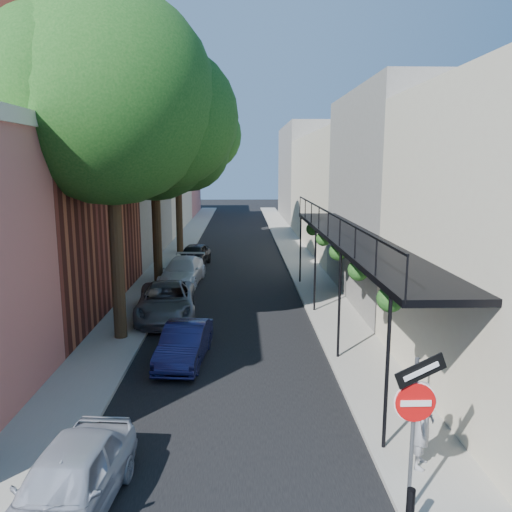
{
  "coord_description": "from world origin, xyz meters",
  "views": [
    {
      "loc": [
        0.35,
        -6.46,
        5.94
      ],
      "look_at": [
        0.86,
        10.63,
        2.8
      ],
      "focal_mm": 35.0,
      "sensor_mm": 36.0,
      "label": 1
    }
  ],
  "objects": [
    {
      "name": "road_surface",
      "position": [
        0.0,
        30.0,
        0.01
      ],
      "size": [
        6.0,
        64.0,
        0.01
      ],
      "primitive_type": "cube",
      "color": "black",
      "rests_on": "ground"
    },
    {
      "name": "sidewalk_left",
      "position": [
        -4.0,
        30.0,
        0.06
      ],
      "size": [
        2.0,
        64.0,
        0.12
      ],
      "primitive_type": "cube",
      "color": "gray",
      "rests_on": "ground"
    },
    {
      "name": "sidewalk_right",
      "position": [
        4.0,
        30.0,
        0.06
      ],
      "size": [
        2.0,
        64.0,
        0.12
      ],
      "primitive_type": "cube",
      "color": "gray",
      "rests_on": "ground"
    },
    {
      "name": "buildings_left",
      "position": [
        -9.3,
        28.76,
        4.94
      ],
      "size": [
        10.1,
        59.1,
        12.0
      ],
      "color": "#B0655A",
      "rests_on": "ground"
    },
    {
      "name": "buildings_right",
      "position": [
        8.99,
        29.49,
        4.42
      ],
      "size": [
        9.8,
        55.0,
        10.0
      ],
      "color": "beige",
      "rests_on": "ground"
    },
    {
      "name": "sign_post",
      "position": [
        3.16,
        0.97,
        2.04
      ],
      "size": [
        0.89,
        0.17,
        2.99
      ],
      "color": "#595B60",
      "rests_on": "ground"
    },
    {
      "name": "bollard",
      "position": [
        3.0,
        0.5,
        0.52
      ],
      "size": [
        0.14,
        0.14,
        0.8
      ],
      "primitive_type": "cylinder",
      "color": "black",
      "rests_on": "sidewalk_right"
    },
    {
      "name": "oak_near",
      "position": [
        -3.37,
        10.26,
        7.88
      ],
      "size": [
        7.48,
        6.8,
        11.42
      ],
      "color": "black",
      "rests_on": "ground"
    },
    {
      "name": "oak_mid",
      "position": [
        -3.42,
        18.23,
        7.06
      ],
      "size": [
        6.6,
        6.0,
        10.2
      ],
      "color": "black",
      "rests_on": "ground"
    },
    {
      "name": "oak_far",
      "position": [
        -3.35,
        27.27,
        8.26
      ],
      "size": [
        7.7,
        7.0,
        11.9
      ],
      "color": "black",
      "rests_on": "ground"
    },
    {
      "name": "parked_car_a",
      "position": [
        -2.6,
        1.22,
        0.63
      ],
      "size": [
        1.84,
        3.84,
        1.27
      ],
      "primitive_type": "imported",
      "rotation": [
        0.0,
        0.0,
        -0.1
      ],
      "color": "#A2A7B3",
      "rests_on": "ground"
    },
    {
      "name": "parked_car_b",
      "position": [
        -1.4,
        8.05,
        0.58
      ],
      "size": [
        1.55,
        3.61,
        1.16
      ],
      "primitive_type": "imported",
      "rotation": [
        0.0,
        0.0,
        -0.09
      ],
      "color": "#141640",
      "rests_on": "ground"
    },
    {
      "name": "parked_car_c",
      "position": [
        -2.6,
        12.51,
        0.67
      ],
      "size": [
        2.68,
        5.0,
        1.33
      ],
      "primitive_type": "imported",
      "rotation": [
        0.0,
        0.0,
        0.1
      ],
      "color": "slate",
      "rests_on": "ground"
    },
    {
      "name": "parked_car_d",
      "position": [
        -2.6,
        18.13,
        0.65
      ],
      "size": [
        2.23,
        4.66,
        1.31
      ],
      "primitive_type": "imported",
      "rotation": [
        0.0,
        0.0,
        -0.09
      ],
      "color": "white",
      "rests_on": "ground"
    },
    {
      "name": "parked_car_e",
      "position": [
        -2.45,
        22.62,
        0.66
      ],
      "size": [
        2.0,
        4.01,
        1.31
      ],
      "primitive_type": "imported",
      "rotation": [
        0.0,
        0.0,
        -0.12
      ],
      "color": "black",
      "rests_on": "ground"
    },
    {
      "name": "pedestrian",
      "position": [
        3.84,
        2.34,
        1.0
      ],
      "size": [
        0.64,
        0.75,
        1.75
      ],
      "primitive_type": "imported",
      "rotation": [
        0.0,
        0.0,
        1.15
      ],
      "color": "gray",
      "rests_on": "sidewalk_right"
    }
  ]
}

